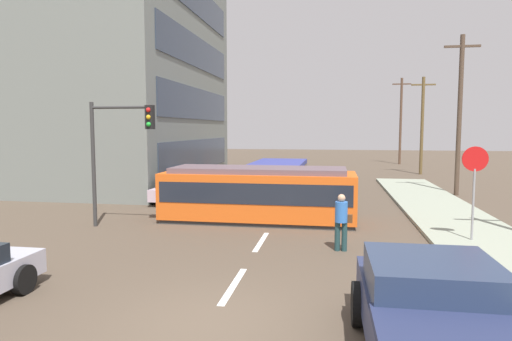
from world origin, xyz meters
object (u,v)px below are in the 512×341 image
object	(u,v)px
traffic_light_mast	(118,140)
streetcar_tram	(258,193)
utility_pole_mid	(460,113)
pickup_truck_parked	(438,321)
parked_sedan_far	(214,175)
city_bus	(278,178)
utility_pole_distant	(401,120)
pedestrian_crossing	(341,219)
utility_pole_far	(422,124)
stop_sign	(475,173)
parked_sedan_mid	(181,189)

from	to	relation	value
traffic_light_mast	streetcar_tram	bearing A→B (deg)	22.70
utility_pole_mid	pickup_truck_parked	bearing A→B (deg)	-105.21
parked_sedan_far	traffic_light_mast	size ratio (longest dim) A/B	0.90
pickup_truck_parked	parked_sedan_far	xyz separation A→B (m)	(-8.95, 20.88, -0.18)
city_bus	parked_sedan_far	size ratio (longest dim) A/B	1.44
pickup_truck_parked	utility_pole_distant	bearing A→B (deg)	82.63
streetcar_tram	parked_sedan_far	world-z (taller)	streetcar_tram
pedestrian_crossing	utility_pole_far	bearing A→B (deg)	74.37
stop_sign	traffic_light_mast	size ratio (longest dim) A/B	0.64
pickup_truck_parked	utility_pole_mid	world-z (taller)	utility_pole_mid
streetcar_tram	city_bus	size ratio (longest dim) A/B	1.27
pedestrian_crossing	parked_sedan_far	xyz separation A→B (m)	(-7.70, 14.44, -0.32)
utility_pole_mid	utility_pole_distant	size ratio (longest dim) A/B	0.98
utility_pole_distant	pickup_truck_parked	bearing A→B (deg)	-97.37
streetcar_tram	pedestrian_crossing	xyz separation A→B (m)	(3.08, -3.83, -0.13)
stop_sign	city_bus	bearing A→B (deg)	132.55
city_bus	utility_pole_far	world-z (taller)	utility_pole_far
parked_sedan_mid	traffic_light_mast	distance (m)	6.47
streetcar_tram	utility_pole_distant	world-z (taller)	utility_pole_distant
utility_pole_mid	parked_sedan_mid	bearing A→B (deg)	-162.37
parked_sedan_far	stop_sign	bearing A→B (deg)	-48.00
city_bus	stop_sign	bearing A→B (deg)	-47.45
pickup_truck_parked	parked_sedan_far	size ratio (longest dim) A/B	1.24
pedestrian_crossing	utility_pole_distant	distance (m)	34.62
utility_pole_far	city_bus	bearing A→B (deg)	-123.36
city_bus	parked_sedan_far	xyz separation A→B (m)	(-4.74, 5.41, -0.47)
traffic_light_mast	utility_pole_far	xyz separation A→B (m)	(14.41, 21.69, 0.80)
parked_sedan_mid	utility_pole_distant	xyz separation A→B (m)	(14.07, 26.04, 3.87)
streetcar_tram	utility_pole_mid	size ratio (longest dim) A/B	0.87
utility_pole_mid	utility_pole_distant	bearing A→B (deg)	89.64
stop_sign	utility_pole_mid	distance (m)	11.23
parked_sedan_mid	pedestrian_crossing	bearing A→B (deg)	-45.64
stop_sign	parked_sedan_far	bearing A→B (deg)	132.00
pickup_truck_parked	utility_pole_distant	world-z (taller)	utility_pole_distant
parked_sedan_mid	utility_pole_mid	bearing A→B (deg)	17.63
city_bus	utility_pole_mid	xyz separation A→B (m)	(9.28, 3.18, 3.32)
streetcar_tram	pedestrian_crossing	size ratio (longest dim) A/B	4.41
parked_sedan_far	parked_sedan_mid	bearing A→B (deg)	-89.27
city_bus	utility_pole_mid	world-z (taller)	utility_pole_mid
utility_pole_mid	utility_pole_far	distance (m)	11.33
pedestrian_crossing	parked_sedan_mid	xyz separation A→B (m)	(-7.62, 7.79, -0.32)
parked_sedan_mid	utility_pole_far	xyz separation A→B (m)	(14.20, 15.74, 3.34)
city_bus	stop_sign	world-z (taller)	stop_sign
pedestrian_crossing	streetcar_tram	bearing A→B (deg)	128.81
stop_sign	utility_pole_mid	bearing A→B (deg)	77.80
streetcar_tram	city_bus	xyz separation A→B (m)	(0.11, 5.21, 0.01)
city_bus	utility_pole_distant	xyz separation A→B (m)	(9.42, 24.79, 3.41)
parked_sedan_mid	utility_pole_distant	distance (m)	29.85
pedestrian_crossing	pickup_truck_parked	size ratio (longest dim) A/B	0.33
parked_sedan_far	utility_pole_distant	size ratio (longest dim) A/B	0.47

